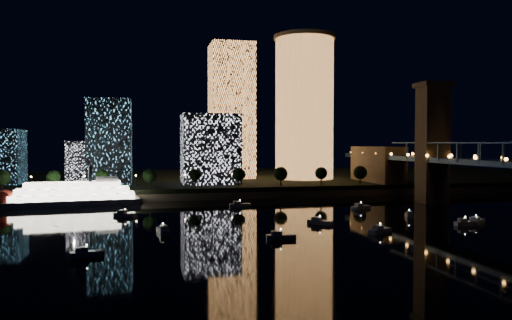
# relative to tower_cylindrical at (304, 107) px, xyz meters

# --- Properties ---
(ground) EXTENTS (520.00, 520.00, 0.00)m
(ground) POSITION_rel_tower_cylindrical_xyz_m (-34.72, -128.17, -44.65)
(ground) COLOR black
(ground) RESTS_ON ground
(far_bank) EXTENTS (420.00, 160.00, 5.00)m
(far_bank) POSITION_rel_tower_cylindrical_xyz_m (-34.72, 31.83, -42.15)
(far_bank) COLOR black
(far_bank) RESTS_ON ground
(seawall) EXTENTS (420.00, 6.00, 3.00)m
(seawall) POSITION_rel_tower_cylindrical_xyz_m (-34.72, -46.17, -43.15)
(seawall) COLOR #6B5E4C
(seawall) RESTS_ON ground
(tower_cylindrical) EXTENTS (34.00, 34.00, 79.04)m
(tower_cylindrical) POSITION_rel_tower_cylindrical_xyz_m (0.00, 0.00, 0.00)
(tower_cylindrical) COLOR #FFA151
(tower_cylindrical) RESTS_ON far_bank
(tower_rectangular) EXTENTS (23.83, 23.83, 75.83)m
(tower_rectangular) POSITION_rel_tower_cylindrical_xyz_m (-38.24, 15.96, -1.73)
(tower_rectangular) COLOR #FFA151
(tower_rectangular) RESTS_ON far_bank
(midrise_blocks) EXTENTS (122.51, 39.81, 41.01)m
(midrise_blocks) POSITION_rel_tower_cylindrical_xyz_m (-96.33, -11.81, -22.88)
(midrise_blocks) COLOR silver
(midrise_blocks) RESTS_ON far_bank
(truss_bridge) EXTENTS (13.00, 266.00, 50.00)m
(truss_bridge) POSITION_rel_tower_cylindrical_xyz_m (30.27, -124.45, -28.40)
(truss_bridge) COLOR #172B4A
(truss_bridge) RESTS_ON ground
(riverboat) EXTENTS (55.08, 16.31, 16.35)m
(riverboat) POSITION_rel_tower_cylindrical_xyz_m (-116.80, -57.18, -40.45)
(riverboat) COLOR silver
(riverboat) RESTS_ON ground
(motorboats) EXTENTS (120.89, 79.91, 2.78)m
(motorboats) POSITION_rel_tower_cylindrical_xyz_m (-38.45, -117.83, -43.83)
(motorboats) COLOR silver
(motorboats) RESTS_ON ground
(esplanade_trees) EXTENTS (166.61, 6.62, 8.81)m
(esplanade_trees) POSITION_rel_tower_cylindrical_xyz_m (-64.16, -40.17, -34.17)
(esplanade_trees) COLOR black
(esplanade_trees) RESTS_ON far_bank
(street_lamps) EXTENTS (132.70, 0.70, 5.65)m
(street_lamps) POSITION_rel_tower_cylindrical_xyz_m (-68.72, -34.17, -35.62)
(street_lamps) COLOR black
(street_lamps) RESTS_ON far_bank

